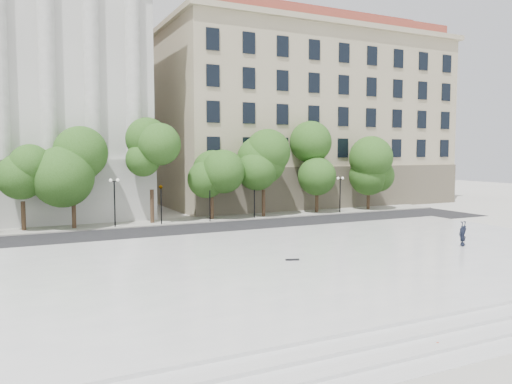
% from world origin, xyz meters
% --- Properties ---
extents(ground, '(160.00, 160.00, 0.00)m').
position_xyz_m(ground, '(0.00, 0.00, 0.00)').
color(ground, beige).
rests_on(ground, ground).
extents(plaza, '(44.00, 22.00, 0.45)m').
position_xyz_m(plaza, '(0.00, 3.00, 0.23)').
color(plaza, silver).
rests_on(plaza, ground).
extents(street, '(60.00, 8.00, 0.02)m').
position_xyz_m(street, '(0.00, 18.00, 0.01)').
color(street, black).
rests_on(street, ground).
extents(far_sidewalk, '(60.00, 4.00, 0.12)m').
position_xyz_m(far_sidewalk, '(0.00, 24.00, 0.06)').
color(far_sidewalk, '#B3B1A5').
rests_on(far_sidewalk, ground).
extents(building_east, '(36.00, 26.15, 23.00)m').
position_xyz_m(building_east, '(20.00, 38.91, 11.14)').
color(building_east, tan).
rests_on(building_east, ground).
extents(traffic_light_west, '(0.40, 1.66, 4.16)m').
position_xyz_m(traffic_light_west, '(-2.48, 22.30, 3.66)').
color(traffic_light_west, black).
rests_on(traffic_light_west, ground).
extents(traffic_light_east, '(0.87, 1.90, 4.25)m').
position_xyz_m(traffic_light_east, '(2.21, 22.30, 3.75)').
color(traffic_light_east, black).
rests_on(traffic_light_east, ground).
extents(person_lying, '(0.66, 1.68, 0.45)m').
position_xyz_m(person_lying, '(12.10, 1.54, 0.68)').
color(person_lying, black).
rests_on(person_lying, plaza).
extents(skateboard, '(0.81, 0.44, 0.08)m').
position_xyz_m(skateboard, '(-0.13, 2.76, 0.49)').
color(skateboard, black).
rests_on(skateboard, plaza).
extents(plaza_steps, '(44.00, 3.00, 0.30)m').
position_xyz_m(plaza_steps, '(-0.00, -8.90, 0.12)').
color(plaza_steps, silver).
rests_on(plaza_steps, ground).
extents(street_trees, '(46.53, 5.03, 7.69)m').
position_xyz_m(street_trees, '(0.16, 23.66, 5.11)').
color(street_trees, '#382619').
rests_on(street_trees, ground).
extents(lamp_posts, '(35.05, 0.28, 4.44)m').
position_xyz_m(lamp_posts, '(-0.08, 22.60, 2.93)').
color(lamp_posts, black).
rests_on(lamp_posts, ground).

